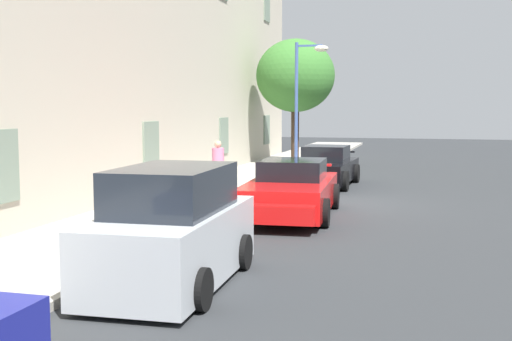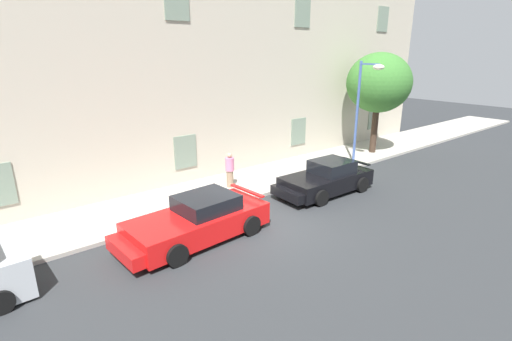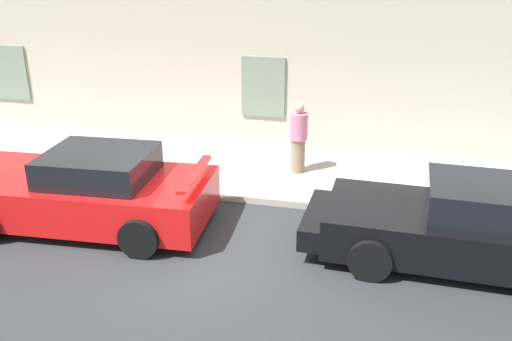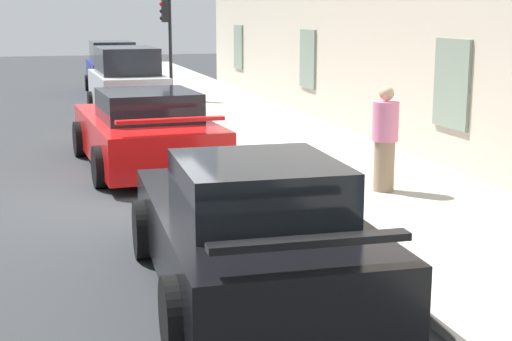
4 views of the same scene
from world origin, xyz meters
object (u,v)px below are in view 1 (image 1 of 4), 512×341
object	(u,v)px
sportscar_red_lead	(290,193)
hatchback_parked	(173,232)
pedestrian_admiring	(218,165)
sportscar_yellow_flank	(324,169)
tree_near_kerb	(295,76)
street_lamp	(307,81)

from	to	relation	value
sportscar_red_lead	hatchback_parked	bearing A→B (deg)	176.31
pedestrian_admiring	sportscar_red_lead	bearing A→B (deg)	-139.21
sportscar_yellow_flank	tree_near_kerb	xyz separation A→B (m)	(7.28, 2.55, 3.60)
tree_near_kerb	pedestrian_admiring	xyz separation A→B (m)	(-10.25, 0.37, -3.28)
sportscar_red_lead	tree_near_kerb	xyz separation A→B (m)	(13.88, 2.76, 3.59)
hatchback_parked	tree_near_kerb	world-z (taller)	tree_near_kerb
street_lamp	pedestrian_admiring	bearing A→B (deg)	169.51
street_lamp	hatchback_parked	bearing A→B (deg)	-175.87
street_lamp	tree_near_kerb	bearing A→B (deg)	21.43
sportscar_yellow_flank	pedestrian_admiring	world-z (taller)	pedestrian_admiring
hatchback_parked	street_lamp	distance (m)	18.20
sportscar_yellow_flank	tree_near_kerb	distance (m)	8.52
sportscar_red_lead	street_lamp	size ratio (longest dim) A/B	0.97
hatchback_parked	street_lamp	world-z (taller)	street_lamp
sportscar_yellow_flank	pedestrian_admiring	xyz separation A→B (m)	(-2.97, 2.92, 0.32)
sportscar_yellow_flank	hatchback_parked	distance (m)	13.26
hatchback_parked	pedestrian_admiring	bearing A→B (deg)	14.72
tree_near_kerb	pedestrian_admiring	size ratio (longest dim) A/B	3.67
sportscar_red_lead	tree_near_kerb	world-z (taller)	tree_near_kerb
sportscar_red_lead	street_lamp	bearing A→B (deg)	8.71
sportscar_red_lead	sportscar_yellow_flank	world-z (taller)	sportscar_red_lead
pedestrian_admiring	sportscar_yellow_flank	bearing A→B (deg)	-44.57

